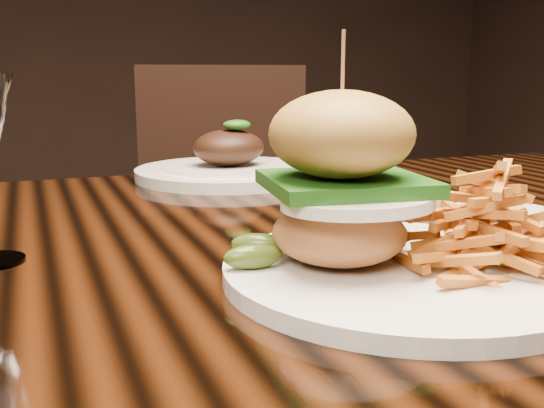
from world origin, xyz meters
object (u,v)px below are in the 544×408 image
object	(u,v)px
chair_far	(229,223)
dining_table	(280,287)
burger_plate	(404,216)
far_dish	(229,167)

from	to	relation	value
chair_far	dining_table	bearing A→B (deg)	-93.58
dining_table	burger_plate	world-z (taller)	burger_plate
dining_table	chair_far	size ratio (longest dim) A/B	1.68
dining_table	chair_far	bearing A→B (deg)	76.60
dining_table	burger_plate	bearing A→B (deg)	-84.41
dining_table	far_dish	distance (m)	0.37
dining_table	burger_plate	xyz separation A→B (m)	(0.02, -0.23, 0.13)
far_dish	chair_far	distance (m)	0.61
far_dish	chair_far	world-z (taller)	chair_far
dining_table	burger_plate	distance (m)	0.27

